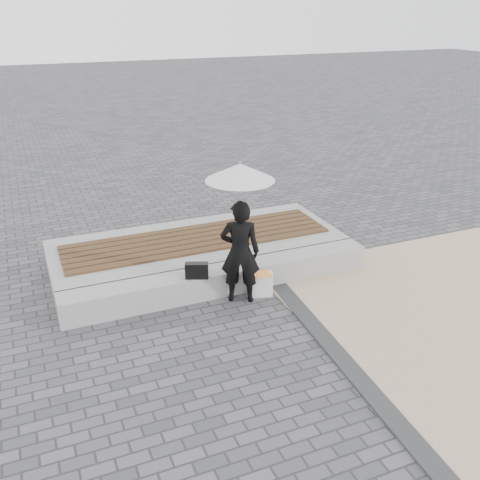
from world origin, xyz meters
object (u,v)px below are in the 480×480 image
at_px(seating_ledge, 223,279).
at_px(parasol, 240,172).
at_px(canvas_tote, 260,284).
at_px(handbag, 197,271).
at_px(woman, 240,252).

height_order(seating_ledge, parasol, parasol).
bearing_deg(canvas_tote, parasol, -165.25).
relative_size(seating_ledge, parasol, 3.98).
distance_m(handbag, canvas_tote, 1.03).
bearing_deg(parasol, handbag, 161.13).
bearing_deg(woman, handbag, 4.97).
bearing_deg(handbag, canvas_tote, 8.78).
xyz_separation_m(seating_ledge, woman, (0.14, -0.37, 0.61)).
relative_size(woman, parasol, 1.28).
distance_m(seating_ledge, handbag, 0.60).
bearing_deg(woman, seating_ledge, -45.80).
height_order(woman, handbag, woman).
bearing_deg(canvas_tote, woman, -165.25).
bearing_deg(seating_ledge, woman, -69.64).
bearing_deg(woman, parasol, -66.16).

